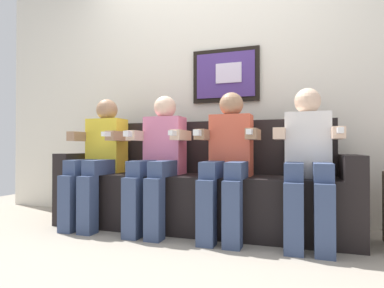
{
  "coord_description": "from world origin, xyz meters",
  "views": [
    {
      "loc": [
        0.83,
        -2.29,
        0.67
      ],
      "look_at": [
        0.0,
        0.15,
        0.7
      ],
      "focal_mm": 30.8,
      "sensor_mm": 36.0,
      "label": 1
    }
  ],
  "objects_px": {
    "couch": "(199,191)",
    "person_leftmost": "(99,155)",
    "person_left_center": "(159,156)",
    "person_rightmost": "(308,157)",
    "person_right_center": "(228,156)"
  },
  "relations": [
    {
      "from": "couch",
      "to": "person_leftmost",
      "type": "distance_m",
      "value": 0.92
    },
    {
      "from": "couch",
      "to": "person_left_center",
      "type": "relative_size",
      "value": 2.19
    },
    {
      "from": "couch",
      "to": "person_leftmost",
      "type": "bearing_deg",
      "value": -168.89
    },
    {
      "from": "couch",
      "to": "person_left_center",
      "type": "bearing_deg",
      "value": -149.44
    },
    {
      "from": "person_leftmost",
      "to": "person_left_center",
      "type": "distance_m",
      "value": 0.57
    },
    {
      "from": "person_left_center",
      "to": "couch",
      "type": "bearing_deg",
      "value": 30.56
    },
    {
      "from": "person_leftmost",
      "to": "person_rightmost",
      "type": "bearing_deg",
      "value": 0.0
    },
    {
      "from": "person_leftmost",
      "to": "couch",
      "type": "bearing_deg",
      "value": 11.11
    },
    {
      "from": "person_leftmost",
      "to": "person_right_center",
      "type": "xyz_separation_m",
      "value": [
        1.14,
        -0.0,
        0.0
      ]
    },
    {
      "from": "person_right_center",
      "to": "person_left_center",
      "type": "bearing_deg",
      "value": 180.0
    },
    {
      "from": "person_right_center",
      "to": "person_rightmost",
      "type": "xyz_separation_m",
      "value": [
        0.57,
        0.0,
        -0.0
      ]
    },
    {
      "from": "couch",
      "to": "person_rightmost",
      "type": "xyz_separation_m",
      "value": [
        0.86,
        -0.17,
        0.29
      ]
    },
    {
      "from": "person_leftmost",
      "to": "person_right_center",
      "type": "bearing_deg",
      "value": -0.02
    },
    {
      "from": "couch",
      "to": "person_left_center",
      "type": "xyz_separation_m",
      "value": [
        -0.29,
        -0.17,
        0.29
      ]
    },
    {
      "from": "couch",
      "to": "person_right_center",
      "type": "relative_size",
      "value": 2.19
    }
  ]
}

